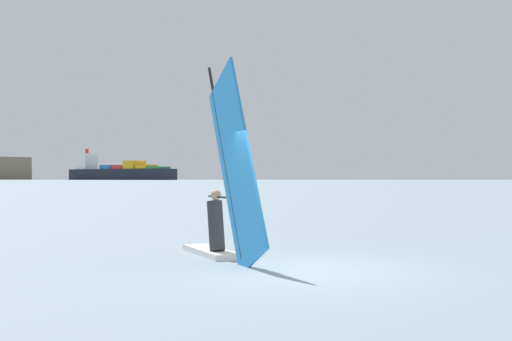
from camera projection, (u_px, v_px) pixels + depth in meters
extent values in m
plane|color=gray|center=(302.00, 270.00, 11.23)|extent=(4000.00, 4000.00, 0.00)
cube|color=white|center=(210.00, 252.00, 13.46)|extent=(0.66, 2.29, 0.12)
cylinder|color=black|center=(225.00, 157.00, 12.68)|extent=(0.14, 1.99, 3.89)
cube|color=#268CD8|center=(236.00, 164.00, 12.10)|extent=(0.17, 3.04, 4.18)
cylinder|color=black|center=(220.00, 197.00, 12.91)|extent=(0.10, 1.41, 0.04)
cylinder|color=#2D2D33|center=(216.00, 226.00, 13.14)|extent=(0.34, 0.53, 1.07)
sphere|color=tan|center=(216.00, 195.00, 13.15)|extent=(0.22, 0.22, 0.22)
cube|color=black|center=(121.00, 174.00, 807.66)|extent=(113.37, 140.83, 13.75)
cube|color=silver|center=(87.00, 161.00, 835.93)|extent=(29.32, 27.63, 20.98)
cylinder|color=red|center=(87.00, 151.00, 836.10)|extent=(4.00, 4.00, 6.00)
cube|color=#1E66AD|center=(111.00, 167.00, 815.99)|extent=(30.26, 28.59, 5.20)
cube|color=red|center=(123.00, 167.00, 806.83)|extent=(30.26, 28.59, 5.20)
cube|color=gold|center=(134.00, 165.00, 797.71)|extent=(30.26, 28.59, 10.40)
cube|color=gold|center=(147.00, 167.00, 788.53)|extent=(30.26, 28.59, 5.20)
cube|color=#2D8C47|center=(159.00, 168.00, 779.36)|extent=(30.26, 28.59, 2.60)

